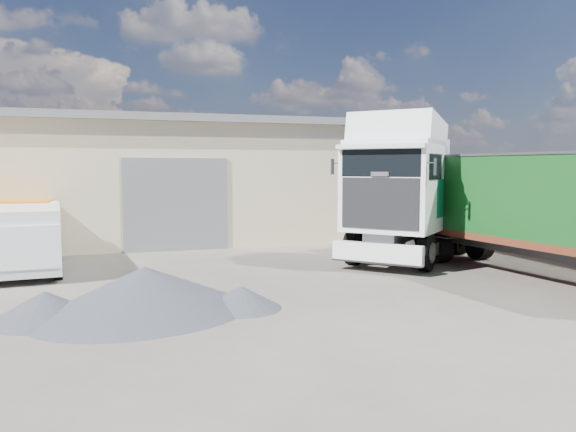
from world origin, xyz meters
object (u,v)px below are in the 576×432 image
object	(u,v)px
tractor_unit	(403,200)
panel_van	(25,239)
box_trailer	(531,202)
orange_skip	(2,235)

from	to	relation	value
tractor_unit	panel_van	xyz separation A→B (m)	(-12.05, 1.75, -1.05)
tractor_unit	box_trailer	world-z (taller)	tractor_unit
panel_van	box_trailer	bearing A→B (deg)	-24.52
orange_skip	tractor_unit	bearing A→B (deg)	-18.82
box_trailer	tractor_unit	bearing A→B (deg)	117.18
tractor_unit	panel_van	size ratio (longest dim) A/B	1.42
panel_van	orange_skip	world-z (taller)	orange_skip
panel_van	tractor_unit	bearing A→B (deg)	-12.80
box_trailer	panel_van	world-z (taller)	box_trailer
box_trailer	panel_van	size ratio (longest dim) A/B	2.17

